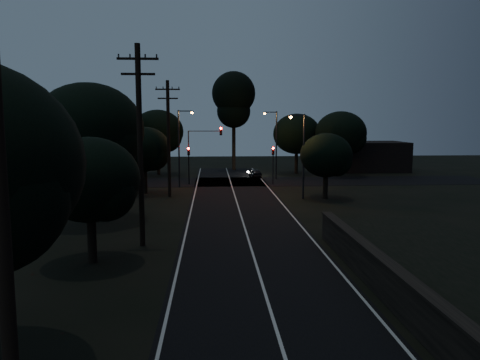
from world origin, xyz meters
TOP-DOWN VIEW (x-y plane):
  - road_surface at (0.00, 31.12)m, footprint 60.00×70.00m
  - utility_pole_mid at (-6.00, 15.00)m, footprint 2.20×0.30m
  - utility_pole_far at (-6.00, 32.00)m, footprint 2.20×0.30m
  - tree_left_b at (-7.83, 11.90)m, footprint 4.86×4.86m
  - tree_left_c at (-10.23, 21.85)m, footprint 7.53×7.53m
  - tree_left_d at (-8.32, 33.90)m, footprint 5.02×5.02m
  - tree_far_nw at (-8.77, 49.87)m, footprint 6.57×6.57m
  - tree_far_w at (-13.75, 45.86)m, footprint 7.07×7.07m
  - tree_far_ne at (9.22, 49.87)m, footprint 6.19×6.19m
  - tree_far_e at (14.23, 46.87)m, footprint 6.37×6.37m
  - tree_right_a at (8.16, 29.91)m, footprint 4.59×4.59m
  - tall_pine at (1.00, 55.00)m, footprint 6.03×6.03m
  - building_left at (-20.00, 52.00)m, footprint 10.00×8.00m
  - building_right at (20.00, 53.00)m, footprint 9.00×7.00m
  - signal_left at (-4.60, 39.99)m, footprint 0.28×0.35m
  - signal_right at (4.60, 39.99)m, footprint 0.28×0.35m
  - signal_mast at (-2.91, 39.99)m, footprint 3.70×0.35m
  - streetlight_a at (-5.31, 38.00)m, footprint 1.66×0.26m
  - streetlight_b at (5.31, 44.00)m, footprint 1.66×0.26m
  - streetlight_c at (5.83, 30.00)m, footprint 1.46×0.26m
  - car at (3.20, 46.00)m, footprint 1.57×3.15m

SIDE VIEW (x-z plane):
  - road_surface at x=0.00m, z-range 0.00..0.03m
  - car at x=3.20m, z-range 0.00..1.03m
  - building_right at x=20.00m, z-range 0.00..4.00m
  - building_left at x=-20.00m, z-range 0.00..4.40m
  - signal_left at x=-4.60m, z-range 0.79..4.89m
  - signal_right at x=4.60m, z-range 0.79..4.89m
  - tree_right_a at x=8.16m, z-range 0.86..6.70m
  - tree_left_b at x=-7.83m, z-range 0.91..7.09m
  - tree_left_d at x=-8.32m, z-range 0.94..7.31m
  - signal_mast at x=-2.91m, z-range 1.21..7.46m
  - streetlight_c at x=5.83m, z-range 0.60..8.10m
  - streetlight_a at x=-5.31m, z-range 0.64..8.64m
  - streetlight_b at x=5.31m, z-range 0.64..8.64m
  - tree_far_ne at x=9.22m, z-range 1.15..8.99m
  - tree_far_e at x=14.23m, z-range 1.20..9.28m
  - tree_far_nw at x=-8.77m, z-range 1.23..9.55m
  - utility_pole_far at x=-6.00m, z-range 0.23..10.73m
  - utility_pole_mid at x=-6.00m, z-range 0.24..11.24m
  - tree_far_w at x=-13.75m, z-range 1.35..10.37m
  - tree_left_c at x=-10.23m, z-range 1.40..10.91m
  - tall_pine at x=1.00m, z-range 3.02..16.73m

